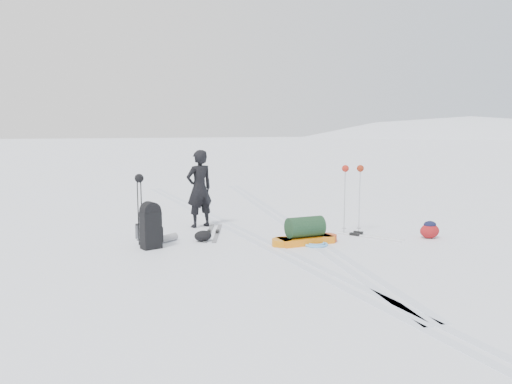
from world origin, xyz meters
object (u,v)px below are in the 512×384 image
at_px(pulk_sled, 305,233).
at_px(ski_poles_black, 139,187).
at_px(skier, 199,189).
at_px(expedition_rucksack, 153,226).

relative_size(pulk_sled, ski_poles_black, 1.02).
bearing_deg(skier, expedition_rucksack, 34.82).
bearing_deg(pulk_sled, expedition_rucksack, 163.16).
bearing_deg(ski_poles_black, skier, 35.86).
bearing_deg(pulk_sled, skier, 120.20).
bearing_deg(skier, pulk_sled, 106.66).
relative_size(skier, expedition_rucksack, 1.98).
bearing_deg(expedition_rucksack, ski_poles_black, 107.68).
distance_m(pulk_sled, expedition_rucksack, 2.89).
relative_size(pulk_sled, expedition_rucksack, 1.59).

